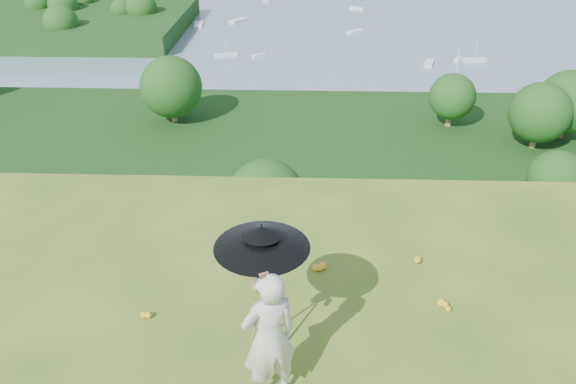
# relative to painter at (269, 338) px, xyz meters

# --- Properties ---
(forest_slope) EXTENTS (140.00, 56.00, 22.00)m
(forest_slope) POSITION_rel_painter_xyz_m (0.80, 33.53, -29.91)
(forest_slope) COLOR #10330E
(forest_slope) RESTS_ON bay_water
(shoreline_tier) EXTENTS (170.00, 28.00, 8.00)m
(shoreline_tier) POSITION_rel_painter_xyz_m (0.80, 73.53, -36.91)
(shoreline_tier) COLOR #6C6456
(shoreline_tier) RESTS_ON bay_water
(peninsula) EXTENTS (90.00, 60.00, 12.00)m
(peninsula) POSITION_rel_painter_xyz_m (-74.20, 153.53, -29.91)
(peninsula) COLOR #10330E
(peninsula) RESTS_ON bay_water
(slope_trees) EXTENTS (110.00, 50.00, 6.00)m
(slope_trees) POSITION_rel_painter_xyz_m (0.80, 33.53, -15.91)
(slope_trees) COLOR #1A5218
(slope_trees) RESTS_ON forest_slope
(harbor_town) EXTENTS (110.00, 22.00, 5.00)m
(harbor_town) POSITION_rel_painter_xyz_m (0.80, 73.53, -30.41)
(harbor_town) COLOR beige
(harbor_town) RESTS_ON shoreline_tier
(moored_boats) EXTENTS (140.00, 140.00, 0.70)m
(moored_boats) POSITION_rel_painter_xyz_m (-11.70, 159.53, -34.56)
(moored_boats) COLOR white
(moored_boats) RESTS_ON bay_water
(painter) EXTENTS (0.78, 0.68, 1.81)m
(painter) POSITION_rel_painter_xyz_m (0.00, 0.00, 0.00)
(painter) COLOR silver
(painter) RESTS_ON ground
(field_easel) EXTENTS (0.71, 0.71, 1.40)m
(field_easel) POSITION_rel_painter_xyz_m (-0.10, 0.60, -0.21)
(field_easel) COLOR #9C6D41
(field_easel) RESTS_ON ground
(sun_umbrella) EXTENTS (1.53, 1.53, 0.89)m
(sun_umbrella) POSITION_rel_painter_xyz_m (-0.11, 0.63, 0.69)
(sun_umbrella) COLOR black
(sun_umbrella) RESTS_ON field_easel
(painter_cap) EXTENTS (0.26, 0.28, 0.10)m
(painter_cap) POSITION_rel_painter_xyz_m (0.00, 0.00, 0.85)
(painter_cap) COLOR #BC6772
(painter_cap) RESTS_ON painter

